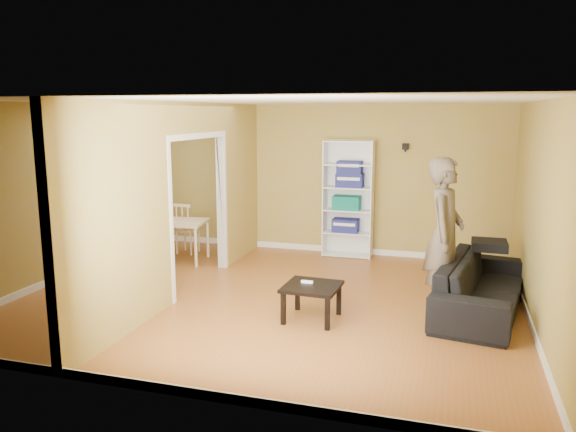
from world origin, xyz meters
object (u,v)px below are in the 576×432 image
object	(u,v)px
person	(445,221)
dining_table	(173,225)
sofa	(482,278)
coffee_table	(312,290)
chair_far	(187,228)
bookshelf	(349,198)
chair_near	(153,243)
chair_left	(132,230)

from	to	relation	value
person	dining_table	world-z (taller)	person
sofa	coffee_table	distance (m)	2.15
chair_far	coffee_table	bearing A→B (deg)	142.70
bookshelf	dining_table	distance (m)	3.03
chair_near	chair_far	bearing A→B (deg)	87.33
bookshelf	person	bearing A→B (deg)	-55.35
chair_near	chair_far	xyz separation A→B (m)	(-0.02, 1.23, 0.01)
bookshelf	chair_left	distance (m)	3.78
sofa	chair_near	size ratio (longest dim) A/B	2.55
dining_table	chair_far	world-z (taller)	chair_far
person	dining_table	bearing A→B (deg)	84.18
sofa	dining_table	xyz separation A→B (m)	(-4.86, 1.12, 0.17)
sofa	chair_far	bearing A→B (deg)	80.97
coffee_table	chair_far	xyz separation A→B (m)	(-2.91, 2.55, 0.09)
bookshelf	coffee_table	bearing A→B (deg)	-87.30
bookshelf	chair_far	bearing A→B (deg)	-166.53
person	coffee_table	size ratio (longest dim) A/B	3.51
bookshelf	coffee_table	world-z (taller)	bookshelf
person	chair_left	xyz separation A→B (m)	(-5.20, 1.21, -0.66)
coffee_table	chair_near	bearing A→B (deg)	155.46
coffee_table	dining_table	size ratio (longest dim) A/B	0.59
bookshelf	chair_left	bearing A→B (deg)	-161.98
coffee_table	chair_left	size ratio (longest dim) A/B	0.69
chair_left	chair_far	distance (m)	0.95
bookshelf	chair_left	world-z (taller)	bookshelf
person	bookshelf	xyz separation A→B (m)	(-1.64, 2.37, -0.13)
dining_table	chair_near	distance (m)	0.70
dining_table	chair_left	size ratio (longest dim) A/B	1.17
chair_left	chair_near	world-z (taller)	chair_left
chair_far	chair_left	bearing A→B (deg)	35.60
sofa	bookshelf	size ratio (longest dim) A/B	1.14
dining_table	sofa	bearing A→B (deg)	-12.95
sofa	bookshelf	distance (m)	3.19
sofa	person	xyz separation A→B (m)	(-0.48, -0.05, 0.70)
sofa	chair_far	world-z (taller)	chair_far
bookshelf	chair_far	distance (m)	2.88
sofa	chair_left	world-z (taller)	chair_left
person	bookshelf	size ratio (longest dim) A/B	1.13
chair_left	chair_far	world-z (taller)	chair_left
coffee_table	chair_left	bearing A→B (deg)	151.15
sofa	dining_table	size ratio (longest dim) A/B	2.09
dining_table	chair_left	bearing A→B (deg)	176.62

